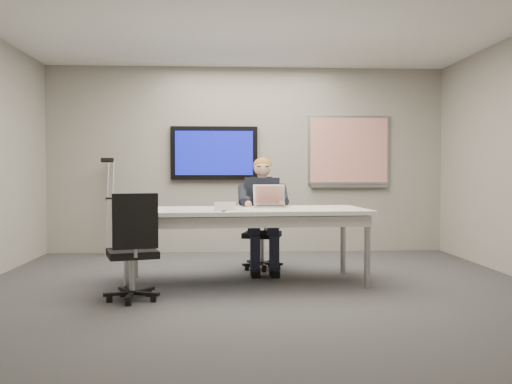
{
  "coord_description": "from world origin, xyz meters",
  "views": [
    {
      "loc": [
        -0.36,
        -5.65,
        1.21
      ],
      "look_at": [
        -0.0,
        0.65,
        0.99
      ],
      "focal_mm": 40.0,
      "sensor_mm": 36.0,
      "label": 1
    }
  ],
  "objects": [
    {
      "name": "office_chair_far",
      "position": [
        0.13,
        1.47,
        0.31
      ],
      "size": [
        0.58,
        0.58,
        0.99
      ],
      "rotation": [
        0.0,
        0.0,
        -0.26
      ],
      "color": "black",
      "rests_on": "ground"
    },
    {
      "name": "tv_display",
      "position": [
        -0.5,
        2.95,
        1.5
      ],
      "size": [
        1.3,
        0.09,
        0.8
      ],
      "color": "black",
      "rests_on": "wall_back"
    },
    {
      "name": "floor",
      "position": [
        0.0,
        0.0,
        0.0
      ],
      "size": [
        6.0,
        6.0,
        0.02
      ],
      "primitive_type": "cube",
      "color": "#363639",
      "rests_on": "ground"
    },
    {
      "name": "wall_back",
      "position": [
        0.0,
        3.0,
        1.4
      ],
      "size": [
        6.0,
        0.02,
        2.8
      ],
      "primitive_type": "cube",
      "color": "gray",
      "rests_on": "ground"
    },
    {
      "name": "pen",
      "position": [
        -0.36,
        0.16,
        0.82
      ],
      "size": [
        0.05,
        0.14,
        0.01
      ],
      "primitive_type": "cylinder",
      "rotation": [
        0.0,
        1.57,
        1.3
      ],
      "color": "black",
      "rests_on": "conference_table"
    },
    {
      "name": "office_chair_near",
      "position": [
        -1.21,
        -0.28,
        0.32
      ],
      "size": [
        0.61,
        0.61,
        1.02
      ],
      "rotation": [
        0.0,
        0.0,
        3.43
      ],
      "color": "black",
      "rests_on": "ground"
    },
    {
      "name": "whiteboard",
      "position": [
        1.55,
        2.97,
        1.53
      ],
      "size": [
        1.25,
        0.08,
        1.1
      ],
      "color": "#999CA1",
      "rests_on": "wall_back"
    },
    {
      "name": "name_tent",
      "position": [
        -0.35,
        0.3,
        0.86
      ],
      "size": [
        0.24,
        0.12,
        0.09
      ],
      "primitive_type": null,
      "rotation": [
        0.0,
        0.0,
        0.26
      ],
      "color": "silver",
      "rests_on": "conference_table"
    },
    {
      "name": "crutch",
      "position": [
        -2.03,
        2.78,
        0.73
      ],
      "size": [
        0.36,
        0.67,
        1.49
      ],
      "primitive_type": null,
      "rotation": [
        -0.2,
        0.0,
        -0.27
      ],
      "color": "#9FA2A6",
      "rests_on": "ground"
    },
    {
      "name": "seated_person",
      "position": [
        0.12,
        1.22,
        0.56
      ],
      "size": [
        0.45,
        0.77,
        1.39
      ],
      "rotation": [
        0.0,
        0.0,
        -0.08
      ],
      "color": "#1F2235",
      "rests_on": "office_chair_far"
    },
    {
      "name": "wall_front",
      "position": [
        0.0,
        -3.0,
        1.4
      ],
      "size": [
        6.0,
        0.02,
        2.8
      ],
      "primitive_type": "cube",
      "color": "gray",
      "rests_on": "ground"
    },
    {
      "name": "laptop",
      "position": [
        0.17,
        0.83,
        0.88
      ],
      "size": [
        0.4,
        0.39,
        0.26
      ],
      "rotation": [
        0.0,
        0.0,
        -0.15
      ],
      "color": "#B1B1B3",
      "rests_on": "conference_table"
    },
    {
      "name": "ceiling",
      "position": [
        0.0,
        0.0,
        2.8
      ],
      "size": [
        6.0,
        6.0,
        0.02
      ],
      "primitive_type": "cube",
      "color": "white",
      "rests_on": "wall_back"
    },
    {
      "name": "conference_table",
      "position": [
        -0.12,
        0.57,
        0.72
      ],
      "size": [
        2.7,
        1.27,
        0.81
      ],
      "rotation": [
        0.0,
        0.0,
        0.07
      ],
      "color": "white",
      "rests_on": "ground"
    }
  ]
}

